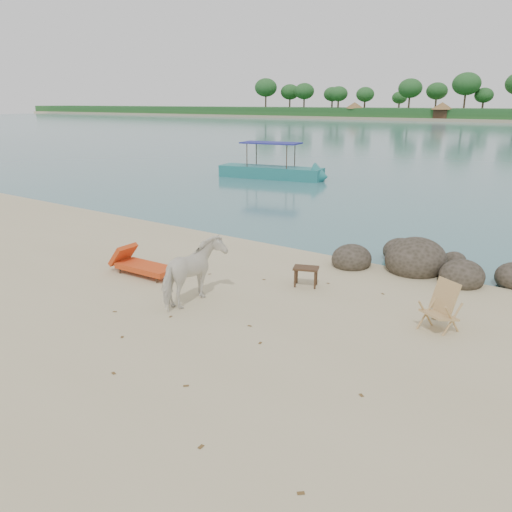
{
  "coord_description": "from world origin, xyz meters",
  "views": [
    {
      "loc": [
        6.59,
        -7.89,
        4.75
      ],
      "look_at": [
        -0.4,
        2.0,
        1.0
      ],
      "focal_mm": 35.0,
      "sensor_mm": 36.0,
      "label": 1
    }
  ],
  "objects": [
    {
      "name": "boat_near",
      "position": [
        -11.56,
        19.48,
        1.86
      ],
      "size": [
        7.89,
        3.16,
        3.73
      ],
      "primitive_type": null,
      "rotation": [
        0.0,
        0.0,
        0.19
      ],
      "color": "#217272",
      "rests_on": "water"
    },
    {
      "name": "side_table",
      "position": [
        0.45,
        3.1,
        0.26
      ],
      "size": [
        0.77,
        0.63,
        0.53
      ],
      "primitive_type": null,
      "rotation": [
        0.0,
        0.0,
        0.37
      ],
      "color": "#372416",
      "rests_on": "ground"
    },
    {
      "name": "lounge_chair",
      "position": [
        -3.71,
        1.26,
        0.33
      ],
      "size": [
        2.24,
        0.86,
        0.66
      ],
      "primitive_type": null,
      "rotation": [
        0.0,
        0.0,
        0.04
      ],
      "color": "#C54B17",
      "rests_on": "ground"
    },
    {
      "name": "deck_chair",
      "position": [
        4.13,
        2.39,
        0.52
      ],
      "size": [
        0.94,
        0.97,
        1.05
      ],
      "primitive_type": null,
      "rotation": [
        0.0,
        0.0,
        -0.51
      ],
      "color": "tan",
      "rests_on": "ground"
    },
    {
      "name": "dead_leaves",
      "position": [
        0.58,
        0.04,
        0.01
      ],
      "size": [
        7.95,
        7.31,
        0.0
      ],
      "color": "brown",
      "rests_on": "ground"
    },
    {
      "name": "cow",
      "position": [
        -1.2,
        0.53,
        0.79
      ],
      "size": [
        1.02,
        1.93,
        1.57
      ],
      "primitive_type": "imported",
      "rotation": [
        0.0,
        0.0,
        3.23
      ],
      "color": "white",
      "rests_on": "ground"
    },
    {
      "name": "boulders",
      "position": [
        2.73,
        6.15,
        0.24
      ],
      "size": [
        6.4,
        2.95,
        1.31
      ],
      "rotation": [
        0.0,
        0.0,
        -0.11
      ],
      "color": "#2C271D",
      "rests_on": "ground"
    }
  ]
}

